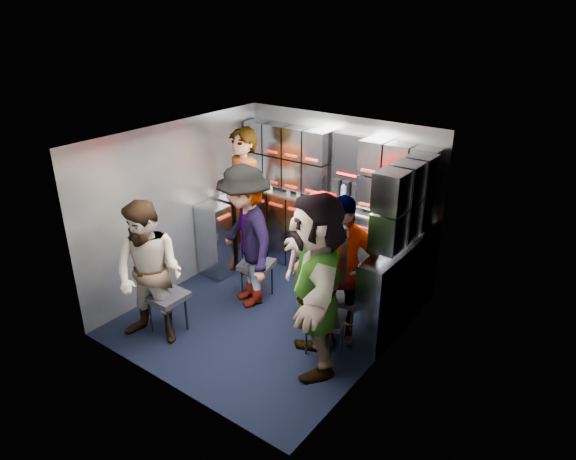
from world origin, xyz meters
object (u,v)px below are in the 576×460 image
Objects in this scene: jump_seat_center at (328,279)px; attendant_arc_a at (150,275)px; jump_seat_near_right at (325,320)px; attendant_arc_c at (321,257)px; jump_seat_near_left at (167,298)px; jump_seat_mid_left at (257,266)px; jump_seat_mid_right at (347,301)px; attendant_arc_e at (316,283)px; attendant_arc_b at (246,237)px; attendant_arc_d at (340,271)px; attendant_standing at (243,202)px.

jump_seat_center is 2.02m from attendant_arc_a.
attendant_arc_c reaches higher than jump_seat_near_right.
jump_seat_near_left is 1.02× the size of jump_seat_mid_left.
jump_seat_center is at bearing 119.97° from jump_seat_near_right.
jump_seat_near_left is 1.04× the size of jump_seat_center.
jump_seat_near_right reaches higher than jump_seat_mid_right.
attendant_arc_e is at bearing -27.22° from jump_seat_mid_left.
jump_seat_near_left is 1.84m from jump_seat_center.
jump_seat_center is 0.46m from jump_seat_mid_right.
attendant_arc_a is (-1.60, -0.86, 0.39)m from jump_seat_near_right.
attendant_arc_b is (-1.27, -0.18, 0.49)m from jump_seat_mid_right.
jump_seat_mid_right is 2.12m from attendant_arc_a.
attendant_arc_d is at bearing 18.73° from attendant_arc_a.
attendant_arc_e is (1.60, 0.50, 0.50)m from jump_seat_near_left.
jump_seat_mid_left reaches higher than jump_seat_mid_right.
attendant_arc_b is at bearing -171.89° from jump_seat_mid_right.
jump_seat_near_left is at bearing -78.38° from attendant_arc_b.
jump_seat_near_right is (0.42, -0.73, 0.00)m from jump_seat_center.
jump_seat_mid_left is 0.24× the size of attendant_standing.
jump_seat_mid_left is 0.96m from attendant_arc_c.
jump_seat_center is at bearing 10.68° from attendant_standing.
attendant_arc_c is (0.88, 0.06, 0.37)m from jump_seat_mid_left.
jump_seat_center is (1.18, 1.42, -0.02)m from jump_seat_near_left.
jump_seat_near_left is at bearing -143.25° from jump_seat_mid_right.
attendant_arc_c is at bearing 171.11° from jump_seat_mid_right.
attendant_standing reaches higher than attendant_arc_b.
jump_seat_near_left is 1.75m from attendant_arc_e.
jump_seat_near_left is at bearing -60.79° from attendant_standing.
jump_seat_near_left is 0.99× the size of jump_seat_near_right.
attendant_arc_e is (0.42, -0.91, 0.51)m from jump_seat_center.
jump_seat_near_left is 0.24× the size of attendant_standing.
jump_seat_near_left is at bearing -129.84° from jump_seat_center.
attendant_arc_e is (1.60, 0.68, 0.13)m from attendant_arc_a.
attendant_arc_e is at bearing -125.18° from attendant_arc_d.
jump_seat_center is 0.26× the size of attendant_arc_b.
jump_seat_near_left reaches higher than jump_seat_mid_right.
attendant_standing is 1.85m from attendant_arc_a.
jump_seat_center is 0.41m from attendant_arc_c.
attendant_arc_b is 0.92m from attendant_arc_c.
attendant_arc_c is at bearing 32.15° from attendant_arc_a.
jump_seat_mid_right is 0.26× the size of attendant_arc_d.
attendant_arc_a reaches higher than jump_seat_mid_right.
jump_seat_mid_left is 1.27m from jump_seat_mid_right.
jump_seat_near_left is 0.31× the size of attendant_arc_c.
jump_seat_near_left is 1.96m from jump_seat_mid_right.
attendant_arc_c is 0.86m from attendant_arc_e.
jump_seat_mid_right is 0.49m from attendant_arc_d.
attendant_standing reaches higher than attendant_arc_d.
jump_seat_mid_left is 0.91m from jump_seat_center.
jump_seat_near_right is (1.31, -0.49, 0.00)m from jump_seat_mid_left.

